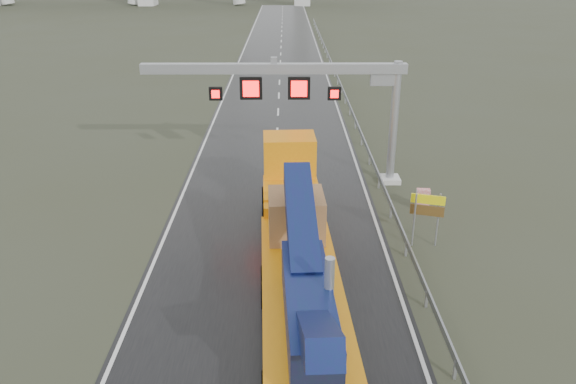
{
  "coord_description": "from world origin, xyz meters",
  "views": [
    {
      "loc": [
        0.64,
        -13.34,
        12.75
      ],
      "look_at": [
        0.74,
        8.95,
        3.2
      ],
      "focal_mm": 35.0,
      "sensor_mm": 36.0,
      "label": 1
    }
  ],
  "objects_px": {
    "sign_gantry": "(311,90)",
    "striped_barrier": "(423,199)",
    "exit_sign_pair": "(427,210)",
    "heavy_haul_truck": "(298,238)"
  },
  "relations": [
    {
      "from": "sign_gantry",
      "to": "striped_barrier",
      "type": "xyz_separation_m",
      "value": [
        5.86,
        -3.99,
        -5.02
      ]
    },
    {
      "from": "exit_sign_pair",
      "to": "striped_barrier",
      "type": "relative_size",
      "value": 2.24
    },
    {
      "from": "heavy_haul_truck",
      "to": "striped_barrier",
      "type": "distance_m",
      "value": 9.7
    },
    {
      "from": "exit_sign_pair",
      "to": "sign_gantry",
      "type": "bearing_deg",
      "value": 138.95
    },
    {
      "from": "sign_gantry",
      "to": "striped_barrier",
      "type": "bearing_deg",
      "value": -34.26
    },
    {
      "from": "heavy_haul_truck",
      "to": "exit_sign_pair",
      "type": "distance_m",
      "value": 6.61
    },
    {
      "from": "sign_gantry",
      "to": "exit_sign_pair",
      "type": "xyz_separation_m",
      "value": [
        5.04,
        -7.99,
        -3.76
      ]
    },
    {
      "from": "heavy_haul_truck",
      "to": "striped_barrier",
      "type": "relative_size",
      "value": 17.51
    },
    {
      "from": "exit_sign_pair",
      "to": "striped_barrier",
      "type": "xyz_separation_m",
      "value": [
        0.82,
        4.0,
        -1.26
      ]
    },
    {
      "from": "exit_sign_pair",
      "to": "heavy_haul_truck",
      "type": "bearing_deg",
      "value": -138.45
    }
  ]
}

